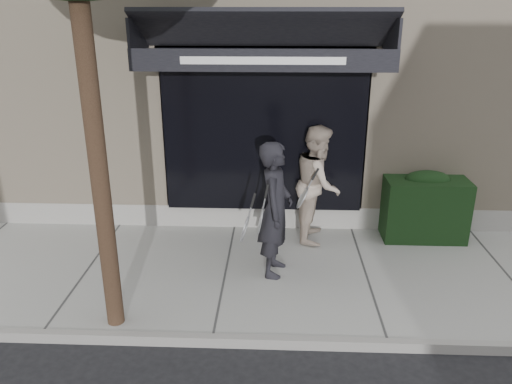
{
  "coord_description": "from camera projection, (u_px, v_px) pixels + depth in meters",
  "views": [
    {
      "loc": [
        -1.3,
        -6.31,
        3.69
      ],
      "look_at": [
        -1.59,
        0.6,
        1.1
      ],
      "focal_mm": 35.0,
      "sensor_mm": 36.0,
      "label": 1
    }
  ],
  "objects": [
    {
      "name": "ground",
      "position": [
        365.0,
        280.0,
        7.15
      ],
      "size": [
        80.0,
        80.0,
        0.0
      ],
      "primitive_type": "plane",
      "color": "black",
      "rests_on": "ground"
    },
    {
      "name": "sidewalk",
      "position": [
        365.0,
        277.0,
        7.13
      ],
      "size": [
        20.0,
        3.0,
        0.12
      ],
      "primitive_type": "cube",
      "color": "#9A9B96",
      "rests_on": "ground"
    },
    {
      "name": "curb",
      "position": [
        388.0,
        345.0,
        5.67
      ],
      "size": [
        20.0,
        0.1,
        0.14
      ],
      "primitive_type": "cube",
      "color": "gray",
      "rests_on": "ground"
    },
    {
      "name": "building_facade",
      "position": [
        337.0,
        53.0,
        10.83
      ],
      "size": [
        14.3,
        8.04,
        5.64
      ],
      "color": "beige",
      "rests_on": "ground"
    },
    {
      "name": "hedge",
      "position": [
        424.0,
        206.0,
        8.04
      ],
      "size": [
        1.3,
        0.7,
        1.14
      ],
      "color": "black",
      "rests_on": "sidewalk"
    },
    {
      "name": "pedestrian_front",
      "position": [
        275.0,
        210.0,
        6.81
      ],
      "size": [
        0.77,
        0.96,
        1.91
      ],
      "color": "black",
      "rests_on": "sidewalk"
    },
    {
      "name": "pedestrian_back",
      "position": [
        318.0,
        183.0,
        7.88
      ],
      "size": [
        0.83,
        1.0,
        1.87
      ],
      "color": "#B29F8E",
      "rests_on": "sidewalk"
    }
  ]
}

